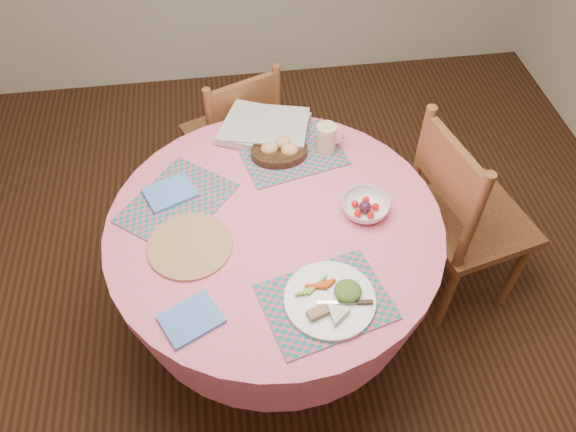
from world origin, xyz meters
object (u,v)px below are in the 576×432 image
Objects in this scene: chair_back at (236,136)px; latte_mug at (327,138)px; chair_right at (463,216)px; wicker_trivet at (190,246)px; dinner_plate at (332,299)px; fruit_bowl at (365,207)px; dining_table at (275,255)px; bread_bowl at (280,150)px.

chair_back reaches higher than latte_mug.
chair_right reaches higher than chair_back.
wicker_trivet is (-0.21, -0.90, 0.29)m from chair_back.
chair_right is 1.16m from wicker_trivet.
chair_back is 2.96× the size of wicker_trivet.
dinner_plate is 0.73m from latte_mug.
dining_table is at bearing -178.98° from fruit_bowl.
dinner_plate reaches higher than fruit_bowl.
fruit_bowl is (0.44, -0.82, 0.31)m from chair_back.
bread_bowl reaches higher than fruit_bowl.
bread_bowl is at bearing 79.48° from dining_table.
chair_right is 3.32× the size of wicker_trivet.
bread_bowl reaches higher than dining_table.
dining_table is at bearing 12.61° from wicker_trivet.
chair_back reaches higher than bread_bowl.
chair_back is (-0.91, 0.71, -0.06)m from chair_right.
latte_mug is at bearing 54.23° from dining_table.
chair_back is at bearing 108.75° from bread_bowl.
dining_table is 0.82m from chair_right.
latte_mug is at bearing 104.74° from chair_back.
dining_table is 5.39× the size of bread_bowl.
dinner_plate is at bearing -83.73° from bread_bowl.
dining_table is 5.83× the size of fruit_bowl.
latte_mug is at bearing 102.90° from fruit_bowl.
dining_table is at bearing -100.52° from bread_bowl.
chair_back is 1.25m from dinner_plate.
latte_mug reaches higher than bread_bowl.
chair_right reaches higher than dinner_plate.
dining_table is 0.40m from fruit_bowl.
chair_right is 1.16m from chair_back.
chair_back is 0.69m from latte_mug.
latte_mug is (0.26, 0.36, 0.26)m from dining_table.
chair_right is at bearing 13.46° from fruit_bowl.
latte_mug is (0.35, -0.47, 0.35)m from chair_back.
bread_bowl is (-0.75, 0.23, 0.26)m from chair_right.
wicker_trivet is at bearing 146.81° from dinner_plate.
bread_bowl is at bearing 86.50° from chair_back.
dinner_plate is at bearing -33.19° from wicker_trivet.
bread_bowl is (0.06, 0.35, 0.23)m from dining_table.
fruit_bowl is (0.64, 0.07, 0.02)m from wicker_trivet.
latte_mug is (-0.56, 0.24, 0.30)m from chair_right.
latte_mug is 0.36m from fruit_bowl.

